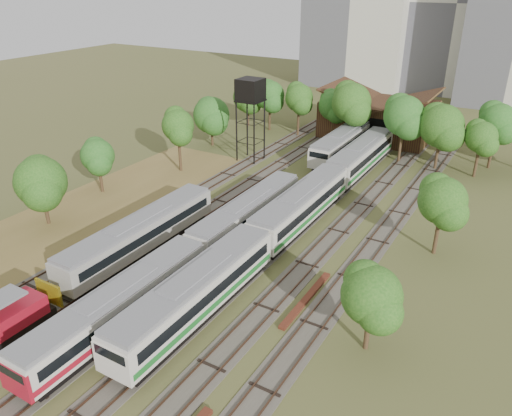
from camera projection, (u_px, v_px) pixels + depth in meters
The scene contains 14 objects.
ground at pixel (109, 363), 32.82m from camera, with size 240.00×240.00×0.00m, color #475123.
dry_grass_patch at pixel (34, 243), 47.32m from camera, with size 14.00×60.00×0.04m, color brown.
tracks at pixel (279, 216), 52.56m from camera, with size 24.60×80.00×0.19m.
railcar_red_set at pixel (194, 253), 42.32m from camera, with size 2.69×34.58×3.32m.
railcar_green_set at pixel (301, 207), 50.16m from camera, with size 3.02×52.08×3.73m.
railcar_rear at pixel (342, 144), 68.46m from camera, with size 3.01×16.08×3.73m.
old_grey_coach at pixel (141, 234), 45.08m from camera, with size 2.80×18.00×3.45m.
water_tower at pixel (250, 92), 64.64m from camera, with size 3.18×3.18×10.99m.
rail_pile_far at pixel (306, 299), 39.04m from camera, with size 0.52×8.32×0.27m, color #5F2A1B.
maintenance_shed at pixel (378, 118), 77.15m from camera, with size 16.45×11.55×7.58m.
tree_band_left at pixel (120, 147), 57.88m from camera, with size 7.94×67.10×8.40m.
tree_band_far at pixel (396, 113), 67.98m from camera, with size 43.32×9.95×9.55m.
tree_band_right at pixel (441, 199), 44.72m from camera, with size 5.21×41.41×7.39m.
tower_centre at pixel (466, 1), 102.02m from camera, with size 20.00×18.00×36.00m, color beige.
Camera 1 is at (21.22, -16.84, 23.28)m, focal length 35.00 mm.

